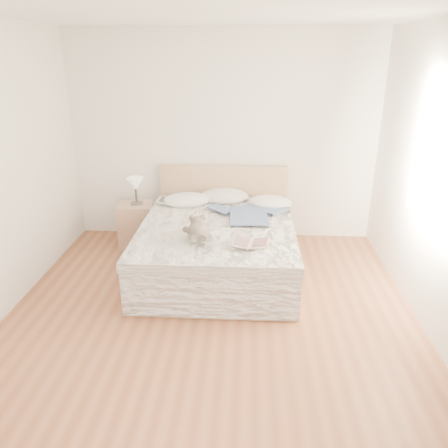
{
  "coord_description": "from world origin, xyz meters",
  "views": [
    {
      "loc": [
        0.33,
        -3.45,
        2.41
      ],
      "look_at": [
        0.08,
        1.05,
        0.62
      ],
      "focal_mm": 35.0,
      "sensor_mm": 36.0,
      "label": 1
    }
  ],
  "objects": [
    {
      "name": "teddy_bear",
      "position": [
        -0.17,
        0.61,
        0.65
      ],
      "size": [
        0.32,
        0.4,
        0.19
      ],
      "primitive_type": null,
      "rotation": [
        0.0,
        0.0,
        0.19
      ],
      "color": "#62564C",
      "rests_on": "bed"
    },
    {
      "name": "pillow_right",
      "position": [
        0.62,
        1.77,
        0.64
      ],
      "size": [
        0.58,
        0.44,
        0.16
      ],
      "primitive_type": "ellipsoid",
      "rotation": [
        0.0,
        0.0,
        -0.12
      ],
      "color": "white",
      "rests_on": "bed"
    },
    {
      "name": "childrens_book",
      "position": [
        0.38,
        0.52,
        0.63
      ],
      "size": [
        0.4,
        0.29,
        0.02
      ],
      "primitive_type": "cube",
      "rotation": [
        0.0,
        0.0,
        -0.11
      ],
      "color": "beige",
      "rests_on": "bed"
    },
    {
      "name": "blouse",
      "position": [
        0.35,
        1.33,
        0.63
      ],
      "size": [
        0.7,
        0.74,
        0.03
      ],
      "primitive_type": null,
      "rotation": [
        0.0,
        0.0,
        0.03
      ],
      "color": "#3A4C77",
      "rests_on": "bed"
    },
    {
      "name": "nightstand",
      "position": [
        -1.13,
        1.83,
        0.28
      ],
      "size": [
        0.51,
        0.47,
        0.56
      ],
      "primitive_type": "cube",
      "rotation": [
        0.0,
        0.0,
        0.17
      ],
      "color": "tan",
      "rests_on": "floor"
    },
    {
      "name": "window",
      "position": [
        1.99,
        0.3,
        1.45
      ],
      "size": [
        0.02,
        1.3,
        1.1
      ],
      "primitive_type": "cube",
      "color": "white",
      "rests_on": "wall_right"
    },
    {
      "name": "floor",
      "position": [
        0.0,
        0.0,
        0.0
      ],
      "size": [
        4.0,
        4.5,
        0.0
      ],
      "primitive_type": "cube",
      "color": "brown",
      "rests_on": "ground"
    },
    {
      "name": "wall_back",
      "position": [
        0.0,
        2.25,
        1.35
      ],
      "size": [
        4.0,
        0.02,
        2.7
      ],
      "primitive_type": "cube",
      "color": "white",
      "rests_on": "ground"
    },
    {
      "name": "ceiling",
      "position": [
        0.0,
        0.0,
        2.7
      ],
      "size": [
        4.0,
        4.5,
        0.0
      ],
      "primitive_type": "cube",
      "color": "white",
      "rests_on": "ground"
    },
    {
      "name": "bed",
      "position": [
        0.0,
        1.19,
        0.31
      ],
      "size": [
        1.72,
        2.14,
        1.0
      ],
      "color": "tan",
      "rests_on": "floor"
    },
    {
      "name": "pillow_middle",
      "position": [
        0.03,
        1.99,
        0.64
      ],
      "size": [
        0.65,
        0.47,
        0.19
      ],
      "primitive_type": "ellipsoid",
      "rotation": [
        0.0,
        0.0,
        0.04
      ],
      "color": "white",
      "rests_on": "bed"
    },
    {
      "name": "photo_book",
      "position": [
        -0.62,
        1.78,
        0.63
      ],
      "size": [
        0.37,
        0.26,
        0.03
      ],
      "primitive_type": "cube",
      "rotation": [
        0.0,
        0.0,
        -0.05
      ],
      "color": "silver",
      "rests_on": "bed"
    },
    {
      "name": "pillow_left",
      "position": [
        -0.44,
        1.8,
        0.64
      ],
      "size": [
        0.66,
        0.52,
        0.18
      ],
      "primitive_type": "ellipsoid",
      "rotation": [
        0.0,
        0.0,
        0.2
      ],
      "color": "white",
      "rests_on": "bed"
    },
    {
      "name": "table_lamp",
      "position": [
        -1.1,
        1.85,
        0.81
      ],
      "size": [
        0.26,
        0.26,
        0.35
      ],
      "color": "#4A4641",
      "rests_on": "nightstand"
    },
    {
      "name": "wall_front",
      "position": [
        0.0,
        -2.25,
        1.35
      ],
      "size": [
        4.0,
        0.02,
        2.7
      ],
      "primitive_type": "cube",
      "color": "white",
      "rests_on": "ground"
    }
  ]
}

